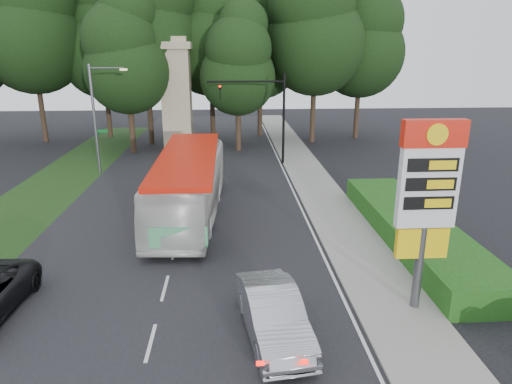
{
  "coord_description": "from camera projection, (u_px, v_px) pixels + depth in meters",
  "views": [
    {
      "loc": [
        2.61,
        -12.13,
        8.97
      ],
      "look_at": [
        3.91,
        9.43,
        2.2
      ],
      "focal_mm": 32.0,
      "sensor_mm": 36.0,
      "label": 1
    }
  ],
  "objects": [
    {
      "name": "transit_bus",
      "position": [
        189.0,
        185.0,
        25.28
      ],
      "size": [
        3.67,
        12.81,
        3.53
      ],
      "primitive_type": "imported",
      "rotation": [
        0.0,
        0.0,
        -0.06
      ],
      "color": "silver",
      "rests_on": "ground"
    },
    {
      "name": "tree_center_left",
      "position": [
        143.0,
        14.0,
        41.63
      ],
      "size": [
        10.08,
        10.08,
        19.8
      ],
      "color": "#2D2116",
      "rests_on": "ground"
    },
    {
      "name": "traffic_signal_mast",
      "position": [
        267.0,
        107.0,
        35.87
      ],
      "size": [
        6.1,
        0.35,
        7.2
      ],
      "color": "black",
      "rests_on": "ground"
    },
    {
      "name": "tree_monument_right",
      "position": [
        238.0,
        61.0,
        39.99
      ],
      "size": [
        6.72,
        6.72,
        13.2
      ],
      "color": "#2D2116",
      "rests_on": "ground"
    },
    {
      "name": "sedan_silver",
      "position": [
        273.0,
        314.0,
        14.71
      ],
      "size": [
        2.37,
        5.09,
        1.62
      ],
      "primitive_type": "imported",
      "rotation": [
        0.0,
        0.0,
        0.14
      ],
      "color": "#B2B3BA",
      "rests_on": "ground"
    },
    {
      "name": "tree_east_mid",
      "position": [
        316.0,
        23.0,
        42.76
      ],
      "size": [
        9.52,
        9.52,
        18.7
      ],
      "color": "#2D2116",
      "rests_on": "ground"
    },
    {
      "name": "grass_verge_left",
      "position": [
        50.0,
        189.0,
        30.68
      ],
      "size": [
        5.0,
        50.0,
        0.02
      ],
      "primitive_type": "cube",
      "color": "#193814",
      "rests_on": "ground"
    },
    {
      "name": "tree_monument_left",
      "position": [
        126.0,
        53.0,
        38.77
      ],
      "size": [
        7.28,
        7.28,
        14.3
      ],
      "color": "#2D2116",
      "rests_on": "ground"
    },
    {
      "name": "tree_center_right",
      "position": [
        210.0,
        27.0,
        44.19
      ],
      "size": [
        9.24,
        9.24,
        18.15
      ],
      "color": "#2D2116",
      "rests_on": "ground"
    },
    {
      "name": "gas_station_pylon",
      "position": [
        428.0,
        191.0,
        15.18
      ],
      "size": [
        2.1,
        0.45,
        6.85
      ],
      "color": "#59595E",
      "rests_on": "ground"
    },
    {
      "name": "tree_west_near",
      "position": [
        101.0,
        38.0,
        45.76
      ],
      "size": [
        8.4,
        8.4,
        16.5
      ],
      "color": "#2D2116",
      "rests_on": "ground"
    },
    {
      "name": "sidewalk_right",
      "position": [
        333.0,
        213.0,
        25.99
      ],
      "size": [
        3.0,
        80.0,
        0.12
      ],
      "primitive_type": "cube",
      "color": "gray",
      "rests_on": "ground"
    },
    {
      "name": "monument",
      "position": [
        177.0,
        94.0,
        41.02
      ],
      "size": [
        3.0,
        3.0,
        10.05
      ],
      "color": "tan",
      "rests_on": "ground"
    },
    {
      "name": "road_surface",
      "position": [
        184.0,
        217.0,
        25.51
      ],
      "size": [
        14.0,
        80.0,
        0.02
      ],
      "primitive_type": "cube",
      "color": "black",
      "rests_on": "ground"
    },
    {
      "name": "hedge",
      "position": [
        413.0,
        229.0,
        22.19
      ],
      "size": [
        3.0,
        14.0,
        1.2
      ],
      "primitive_type": "cube",
      "color": "#184E14",
      "rests_on": "ground"
    },
    {
      "name": "tree_east_near",
      "position": [
        260.0,
        42.0,
        46.78
      ],
      "size": [
        8.12,
        8.12,
        15.95
      ],
      "color": "#2D2116",
      "rests_on": "ground"
    },
    {
      "name": "tree_far_east",
      "position": [
        362.0,
        35.0,
        45.25
      ],
      "size": [
        8.68,
        8.68,
        17.05
      ],
      "color": "#2D2116",
      "rests_on": "ground"
    },
    {
      "name": "ground",
      "position": [
        148.0,
        353.0,
        14.08
      ],
      "size": [
        120.0,
        120.0,
        0.0
      ],
      "primitive_type": "plane",
      "color": "black",
      "rests_on": "ground"
    },
    {
      "name": "streetlight_signs",
      "position": [
        97.0,
        114.0,
        33.32
      ],
      "size": [
        2.75,
        0.98,
        8.0
      ],
      "color": "#59595E",
      "rests_on": "ground"
    },
    {
      "name": "tree_west_mid",
      "position": [
        29.0,
        19.0,
        43.01
      ],
      "size": [
        9.8,
        9.8,
        19.25
      ],
      "color": "#2D2116",
      "rests_on": "ground"
    }
  ]
}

